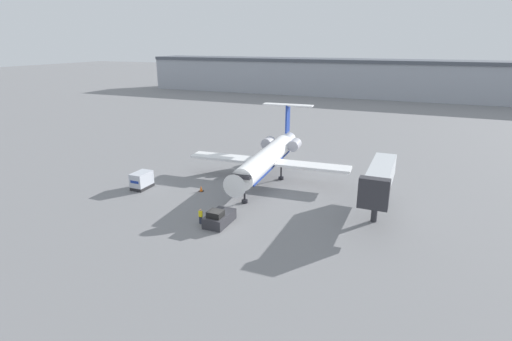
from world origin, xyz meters
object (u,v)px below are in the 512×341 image
traffic_cone_left (201,189)px  luggage_cart (142,180)px  jet_bridge (380,178)px  worker_near_tug (201,216)px  airplane_main (268,157)px  pushback_tug (219,218)px

traffic_cone_left → luggage_cart: bearing=-165.4°
luggage_cart → jet_bridge: jet_bridge is taller
worker_near_tug → traffic_cone_left: size_ratio=2.27×
airplane_main → worker_near_tug: (-1.40, -17.30, -2.50)m
pushback_tug → jet_bridge: 19.39m
airplane_main → traffic_cone_left: 11.08m
pushback_tug → traffic_cone_left: (-7.20, 8.17, -0.34)m
airplane_main → luggage_cart: (-14.99, -10.47, -2.29)m
airplane_main → pushback_tug: bearing=-88.1°
worker_near_tug → jet_bridge: bearing=31.0°
worker_near_tug → jet_bridge: (18.10, 10.89, 3.48)m
pushback_tug → worker_near_tug: 2.14m
pushback_tug → traffic_cone_left: size_ratio=5.21×
pushback_tug → luggage_cart: bearing=158.9°
worker_near_tug → traffic_cone_left: 10.43m
airplane_main → jet_bridge: size_ratio=1.99×
luggage_cart → worker_near_tug: bearing=-26.7°
pushback_tug → traffic_cone_left: bearing=131.4°
luggage_cart → pushback_tug: bearing=-21.1°
airplane_main → pushback_tug: airplane_main is taller
pushback_tug → jet_bridge: jet_bridge is taller
pushback_tug → jet_bridge: (16.15, 10.06, 3.72)m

